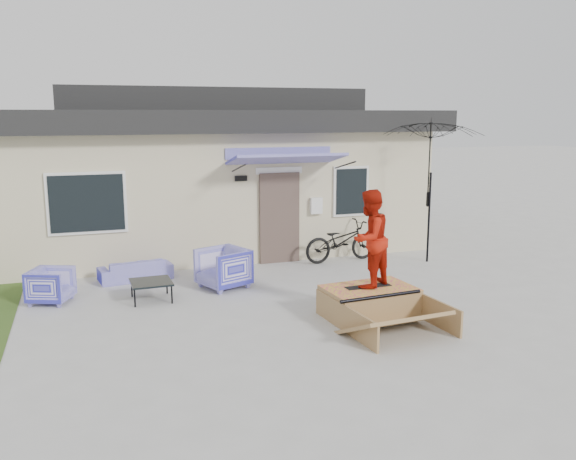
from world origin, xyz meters
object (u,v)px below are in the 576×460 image
object	(u,v)px
coffee_table	(151,291)
patio_umbrella	(430,188)
armchair_right	(223,266)
skater	(369,237)
loveseat	(135,266)
armchair_left	(51,284)
bicycle	(341,237)
skateboard	(368,286)
skate_ramp	(369,302)

from	to	relation	value
coffee_table	patio_umbrella	size ratio (longest dim) A/B	0.27
armchair_right	skater	bearing A→B (deg)	16.95
loveseat	armchair_right	distance (m)	1.99
armchair_left	coffee_table	bearing A→B (deg)	-81.56
bicycle	skater	size ratio (longest dim) A/B	1.10
armchair_right	skater	xyz separation A→B (m)	(1.98, -2.45, 0.94)
armchair_left	skater	world-z (taller)	skater
armchair_right	skateboard	xyz separation A→B (m)	(1.98, -2.45, 0.08)
skate_ramp	skateboard	distance (m)	0.28
armchair_right	bicycle	bearing A→B (deg)	90.13
armchair_left	skater	bearing A→B (deg)	-93.37
armchair_left	skater	xyz separation A→B (m)	(5.19, -2.51, 1.03)
loveseat	armchair_right	bearing A→B (deg)	135.41
loveseat	skateboard	size ratio (longest dim) A/B	1.84
armchair_right	skate_ramp	size ratio (longest dim) A/B	0.44
patio_umbrella	skateboard	size ratio (longest dim) A/B	3.44
armchair_left	coffee_table	distance (m)	1.82
bicycle	skate_ramp	bearing A→B (deg)	158.10
armchair_left	armchair_right	bearing A→B (deg)	-68.76
patio_umbrella	skateboard	distance (m)	4.46
armchair_right	patio_umbrella	xyz separation A→B (m)	(5.03, 0.58, 1.31)
loveseat	skateboard	distance (m)	5.10
loveseat	skate_ramp	world-z (taller)	loveseat
patio_umbrella	skate_ramp	world-z (taller)	patio_umbrella
armchair_left	patio_umbrella	xyz separation A→B (m)	(8.24, 0.52, 1.39)
loveseat	armchair_right	xyz separation A→B (m)	(1.61, -1.17, 0.15)
loveseat	armchair_left	distance (m)	1.94
armchair_right	skate_ramp	world-z (taller)	armchair_right
armchair_right	coffee_table	xyz separation A→B (m)	(-1.45, -0.37, -0.26)
bicycle	armchair_left	bearing A→B (deg)	95.49
armchair_right	skateboard	size ratio (longest dim) A/B	1.09
coffee_table	bicycle	bearing A→B (deg)	19.77
coffee_table	patio_umbrella	xyz separation A→B (m)	(6.48, 0.95, 1.57)
skateboard	skate_ramp	bearing A→B (deg)	-86.85
armchair_left	patio_umbrella	distance (m)	8.37
coffee_table	armchair_left	bearing A→B (deg)	165.99
loveseat	bicycle	bearing A→B (deg)	172.66
skate_ramp	skater	bearing A→B (deg)	90.00
coffee_table	skater	world-z (taller)	skater
armchair_left	loveseat	bearing A→B (deg)	-33.03
bicycle	patio_umbrella	bearing A→B (deg)	-115.03
loveseat	bicycle	size ratio (longest dim) A/B	0.81
armchair_right	skate_ramp	xyz separation A→B (m)	(1.99, -2.50, -0.19)
loveseat	patio_umbrella	bearing A→B (deg)	166.38
bicycle	skateboard	bearing A→B (deg)	157.83
coffee_table	skate_ramp	distance (m)	4.04
armchair_right	coffee_table	world-z (taller)	armchair_right
coffee_table	patio_umbrella	world-z (taller)	patio_umbrella
skate_ramp	skateboard	xyz separation A→B (m)	(-0.00, 0.05, 0.28)
armchair_left	coffee_table	xyz separation A→B (m)	(1.76, -0.44, -0.17)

